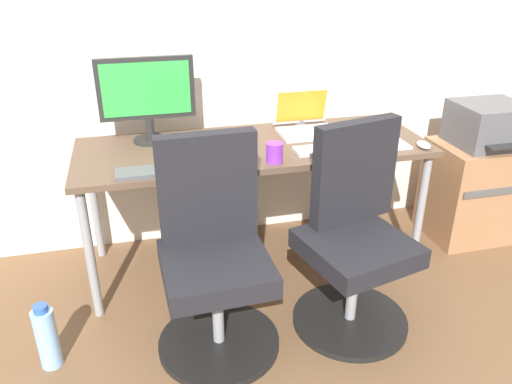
{
  "coord_description": "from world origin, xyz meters",
  "views": [
    {
      "loc": [
        -0.58,
        -2.37,
        1.61
      ],
      "look_at": [
        0.0,
        -0.05,
        0.46
      ],
      "focal_mm": 35.59,
      "sensor_mm": 36.0,
      "label": 1
    }
  ],
  "objects_px": {
    "water_bottle_on_floor": "(47,337)",
    "coffee_mug": "(275,152)",
    "office_chair_right": "(354,239)",
    "open_laptop": "(305,122)",
    "side_cabinet": "(475,190)",
    "printer": "(488,124)",
    "desktop_monitor": "(147,94)",
    "office_chair_left": "(214,258)"
  },
  "relations": [
    {
      "from": "water_bottle_on_floor",
      "to": "coffee_mug",
      "type": "relative_size",
      "value": 3.37
    },
    {
      "from": "office_chair_right",
      "to": "coffee_mug",
      "type": "xyz_separation_m",
      "value": [
        -0.29,
        0.32,
        0.33
      ]
    },
    {
      "from": "open_laptop",
      "to": "side_cabinet",
      "type": "bearing_deg",
      "value": -8.27
    },
    {
      "from": "office_chair_right",
      "to": "printer",
      "type": "distance_m",
      "value": 1.21
    },
    {
      "from": "open_laptop",
      "to": "desktop_monitor",
      "type": "bearing_deg",
      "value": 176.73
    },
    {
      "from": "side_cabinet",
      "to": "printer",
      "type": "distance_m",
      "value": 0.41
    },
    {
      "from": "side_cabinet",
      "to": "water_bottle_on_floor",
      "type": "height_order",
      "value": "side_cabinet"
    },
    {
      "from": "office_chair_left",
      "to": "water_bottle_on_floor",
      "type": "distance_m",
      "value": 0.77
    },
    {
      "from": "office_chair_left",
      "to": "coffee_mug",
      "type": "xyz_separation_m",
      "value": [
        0.35,
        0.32,
        0.33
      ]
    },
    {
      "from": "desktop_monitor",
      "to": "open_laptop",
      "type": "bearing_deg",
      "value": -3.27
    },
    {
      "from": "side_cabinet",
      "to": "coffee_mug",
      "type": "relative_size",
      "value": 6.4
    },
    {
      "from": "office_chair_right",
      "to": "open_laptop",
      "type": "relative_size",
      "value": 3.03
    },
    {
      "from": "side_cabinet",
      "to": "office_chair_right",
      "type": "bearing_deg",
      "value": -152.17
    },
    {
      "from": "side_cabinet",
      "to": "printer",
      "type": "height_order",
      "value": "printer"
    },
    {
      "from": "side_cabinet",
      "to": "desktop_monitor",
      "type": "distance_m",
      "value": 2.0
    },
    {
      "from": "open_laptop",
      "to": "printer",
      "type": "bearing_deg",
      "value": -8.31
    },
    {
      "from": "desktop_monitor",
      "to": "office_chair_left",
      "type": "bearing_deg",
      "value": -75.47
    },
    {
      "from": "side_cabinet",
      "to": "printer",
      "type": "relative_size",
      "value": 1.47
    },
    {
      "from": "open_laptop",
      "to": "water_bottle_on_floor",
      "type": "bearing_deg",
      "value": -152.58
    },
    {
      "from": "printer",
      "to": "coffee_mug",
      "type": "xyz_separation_m",
      "value": [
        -1.33,
        -0.23,
        0.04
      ]
    },
    {
      "from": "water_bottle_on_floor",
      "to": "desktop_monitor",
      "type": "bearing_deg",
      "value": 55.07
    },
    {
      "from": "printer",
      "to": "desktop_monitor",
      "type": "relative_size",
      "value": 0.83
    },
    {
      "from": "water_bottle_on_floor",
      "to": "printer",
      "type": "bearing_deg",
      "value": 12.9
    },
    {
      "from": "open_laptop",
      "to": "coffee_mug",
      "type": "relative_size",
      "value": 3.37
    },
    {
      "from": "side_cabinet",
      "to": "desktop_monitor",
      "type": "height_order",
      "value": "desktop_monitor"
    },
    {
      "from": "office_chair_right",
      "to": "water_bottle_on_floor",
      "type": "bearing_deg",
      "value": -179.91
    },
    {
      "from": "printer",
      "to": "desktop_monitor",
      "type": "xyz_separation_m",
      "value": [
        -1.87,
        0.2,
        0.24
      ]
    },
    {
      "from": "printer",
      "to": "water_bottle_on_floor",
      "type": "relative_size",
      "value": 1.29
    },
    {
      "from": "side_cabinet",
      "to": "open_laptop",
      "type": "xyz_separation_m",
      "value": [
        -1.04,
        0.15,
        0.46
      ]
    },
    {
      "from": "office_chair_left",
      "to": "desktop_monitor",
      "type": "xyz_separation_m",
      "value": [
        -0.19,
        0.75,
        0.53
      ]
    },
    {
      "from": "office_chair_right",
      "to": "desktop_monitor",
      "type": "xyz_separation_m",
      "value": [
        -0.84,
        0.75,
        0.53
      ]
    },
    {
      "from": "printer",
      "to": "water_bottle_on_floor",
      "type": "distance_m",
      "value": 2.52
    },
    {
      "from": "water_bottle_on_floor",
      "to": "open_laptop",
      "type": "distance_m",
      "value": 1.64
    },
    {
      "from": "office_chair_left",
      "to": "desktop_monitor",
      "type": "bearing_deg",
      "value": 104.53
    },
    {
      "from": "printer",
      "to": "coffee_mug",
      "type": "height_order",
      "value": "printer"
    },
    {
      "from": "printer",
      "to": "water_bottle_on_floor",
      "type": "height_order",
      "value": "printer"
    },
    {
      "from": "office_chair_right",
      "to": "open_laptop",
      "type": "distance_m",
      "value": 0.78
    },
    {
      "from": "coffee_mug",
      "to": "open_laptop",
      "type": "bearing_deg",
      "value": 53.36
    },
    {
      "from": "office_chair_right",
      "to": "water_bottle_on_floor",
      "type": "height_order",
      "value": "office_chair_right"
    },
    {
      "from": "side_cabinet",
      "to": "coffee_mug",
      "type": "distance_m",
      "value": 1.42
    },
    {
      "from": "desktop_monitor",
      "to": "side_cabinet",
      "type": "bearing_deg",
      "value": -6.07
    },
    {
      "from": "office_chair_left",
      "to": "printer",
      "type": "xyz_separation_m",
      "value": [
        1.68,
        0.55,
        0.29
      ]
    }
  ]
}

